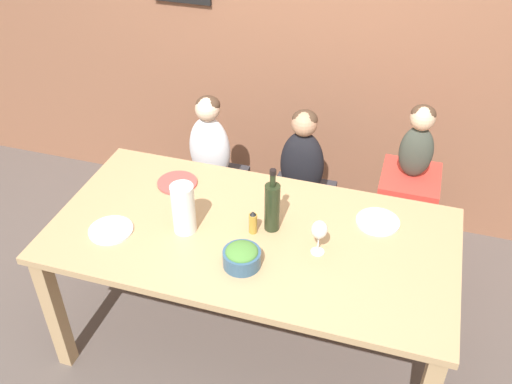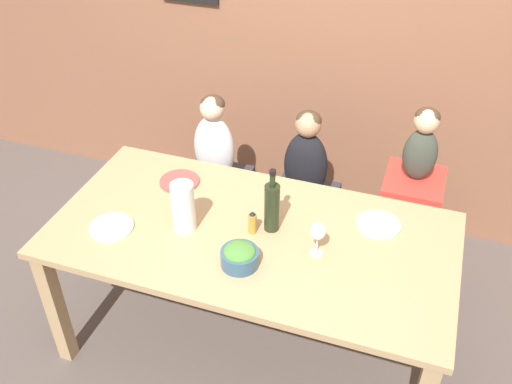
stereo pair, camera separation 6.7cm
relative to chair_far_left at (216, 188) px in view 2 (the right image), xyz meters
The scene contains 17 objects.
ground_plane 0.95m from the chair_far_left, 56.22° to the right, with size 14.00×14.00×0.00m, color #564C47.
wall_back 1.22m from the chair_far_left, 49.22° to the left, with size 10.00×0.09×2.70m.
dining_table 0.91m from the chair_far_left, 56.22° to the right, with size 1.84×0.93×0.75m.
chair_far_left is the anchor object (origin of this frame).
chair_far_center 0.55m from the chair_far_left, ahead, with size 0.36×0.40×0.46m.
chair_right_highchair 1.15m from the chair_far_left, ahead, with size 0.31×0.34×0.72m.
person_child_left 0.35m from the chair_far_left, 90.00° to the left, with size 0.25×0.15×0.55m.
person_child_center 0.65m from the chair_far_left, ahead, with size 0.25×0.15×0.55m.
person_baby_right 1.27m from the chair_far_left, ahead, with size 0.17×0.13×0.41m.
wine_bottle 1.00m from the chair_far_left, 49.74° to the right, with size 0.07×0.07×0.32m.
paper_towel_roll 0.95m from the chair_far_left, 76.69° to the right, with size 0.10×0.10×0.24m.
wine_glass_near 1.21m from the chair_far_left, 43.67° to the right, with size 0.07×0.07×0.17m.
salad_bowl_large 1.14m from the chair_far_left, 61.47° to the right, with size 0.16×0.16×0.10m.
dinner_plate_front_left 0.99m from the chair_far_left, 98.34° to the right, with size 0.20×0.20×0.01m.
dinner_plate_back_left 0.61m from the chair_far_left, 88.97° to the right, with size 0.20×0.20×0.01m.
dinner_plate_back_right 1.19m from the chair_far_left, 25.27° to the right, with size 0.20×0.20×0.01m.
condiment_bottle_hot_sauce 0.97m from the chair_far_left, 55.71° to the right, with size 0.04×0.04×0.12m.
Camera 2 is at (0.67, -1.85, 2.45)m, focal length 40.00 mm.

